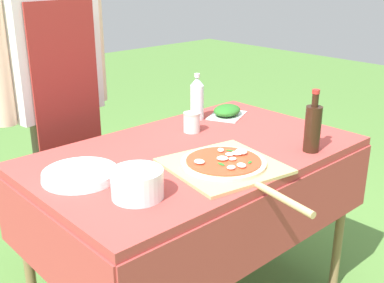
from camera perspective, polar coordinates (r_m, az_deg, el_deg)
The scene contains 9 objects.
prep_table at distance 1.96m, azimuth 0.39°, elevation -3.27°, with size 1.33×0.82×0.78m.
person_cook at distance 2.34m, azimuth -16.09°, elevation 6.80°, with size 0.61×0.26×1.63m.
pizza_on_peel at distance 1.75m, azimuth 4.03°, elevation -2.80°, with size 0.44×0.66×0.05m.
oil_bottle at distance 1.94m, azimuth 14.12°, elevation 1.65°, with size 0.06×0.06×0.25m.
water_bottle at distance 2.29m, azimuth 0.60°, elevation 5.16°, with size 0.06×0.06×0.22m.
herb_container at distance 2.36m, azimuth 4.16°, elevation 3.63°, with size 0.24×0.22×0.05m.
mixing_tub at distance 1.54m, azimuth -6.49°, elevation -4.96°, with size 0.17×0.17×0.09m, color silver.
plate_stack at distance 1.71m, azimuth -13.11°, elevation -3.84°, with size 0.26×0.26×0.03m.
sauce_jar at distance 2.13m, azimuth -0.03°, elevation 2.17°, with size 0.08×0.08×0.09m.
Camera 1 is at (-1.23, -1.31, 1.48)m, focal length 45.00 mm.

